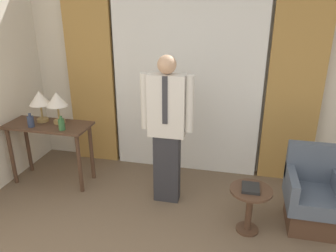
{
  "coord_description": "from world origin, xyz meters",
  "views": [
    {
      "loc": [
        0.69,
        -1.18,
        2.25
      ],
      "look_at": [
        -0.02,
        1.94,
        1.0
      ],
      "focal_mm": 35.0,
      "sensor_mm": 36.0,
      "label": 1
    }
  ],
  "objects_px": {
    "bottle_near_edge": "(31,121)",
    "bottle_by_lamp": "(62,124)",
    "book": "(251,188)",
    "table_lamp_left": "(40,99)",
    "side_table": "(250,203)",
    "table_lamp_right": "(57,101)",
    "desk": "(50,136)",
    "person": "(167,126)",
    "armchair": "(312,198)"
  },
  "relations": [
    {
      "from": "side_table",
      "to": "table_lamp_right",
      "type": "bearing_deg",
      "value": 167.0
    },
    {
      "from": "table_lamp_left",
      "to": "bottle_by_lamp",
      "type": "xyz_separation_m",
      "value": [
        0.39,
        -0.21,
        -0.22
      ]
    },
    {
      "from": "person",
      "to": "book",
      "type": "relative_size",
      "value": 8.33
    },
    {
      "from": "person",
      "to": "table_lamp_right",
      "type": "bearing_deg",
      "value": 173.31
    },
    {
      "from": "person",
      "to": "book",
      "type": "xyz_separation_m",
      "value": [
        0.93,
        -0.38,
        -0.43
      ]
    },
    {
      "from": "desk",
      "to": "armchair",
      "type": "bearing_deg",
      "value": -3.94
    },
    {
      "from": "desk",
      "to": "armchair",
      "type": "relative_size",
      "value": 1.24
    },
    {
      "from": "table_lamp_left",
      "to": "bottle_near_edge",
      "type": "relative_size",
      "value": 2.32
    },
    {
      "from": "table_lamp_right",
      "to": "person",
      "type": "relative_size",
      "value": 0.23
    },
    {
      "from": "book",
      "to": "table_lamp_left",
      "type": "bearing_deg",
      "value": 168.13
    },
    {
      "from": "desk",
      "to": "book",
      "type": "bearing_deg",
      "value": -10.69
    },
    {
      "from": "side_table",
      "to": "bottle_near_edge",
      "type": "bearing_deg",
      "value": 172.48
    },
    {
      "from": "bottle_by_lamp",
      "to": "armchair",
      "type": "distance_m",
      "value": 2.88
    },
    {
      "from": "table_lamp_left",
      "to": "bottle_by_lamp",
      "type": "distance_m",
      "value": 0.49
    },
    {
      "from": "table_lamp_right",
      "to": "book",
      "type": "relative_size",
      "value": 1.92
    },
    {
      "from": "desk",
      "to": "side_table",
      "type": "height_order",
      "value": "desk"
    },
    {
      "from": "desk",
      "to": "table_lamp_right",
      "type": "height_order",
      "value": "table_lamp_right"
    },
    {
      "from": "desk",
      "to": "book",
      "type": "xyz_separation_m",
      "value": [
        2.47,
        -0.47,
        -0.13
      ]
    },
    {
      "from": "side_table",
      "to": "person",
      "type": "bearing_deg",
      "value": 158.09
    },
    {
      "from": "person",
      "to": "table_lamp_left",
      "type": "bearing_deg",
      "value": 174.25
    },
    {
      "from": "table_lamp_left",
      "to": "book",
      "type": "relative_size",
      "value": 1.92
    },
    {
      "from": "bottle_near_edge",
      "to": "table_lamp_left",
      "type": "bearing_deg",
      "value": 81.59
    },
    {
      "from": "armchair",
      "to": "bottle_near_edge",
      "type": "bearing_deg",
      "value": 178.36
    },
    {
      "from": "desk",
      "to": "bottle_by_lamp",
      "type": "distance_m",
      "value": 0.37
    },
    {
      "from": "table_lamp_right",
      "to": "person",
      "type": "height_order",
      "value": "person"
    },
    {
      "from": "table_lamp_right",
      "to": "bottle_by_lamp",
      "type": "xyz_separation_m",
      "value": [
        0.15,
        -0.21,
        -0.22
      ]
    },
    {
      "from": "desk",
      "to": "table_lamp_left",
      "type": "relative_size",
      "value": 2.66
    },
    {
      "from": "desk",
      "to": "table_lamp_left",
      "type": "bearing_deg",
      "value": 146.54
    },
    {
      "from": "table_lamp_left",
      "to": "bottle_by_lamp",
      "type": "bearing_deg",
      "value": -28.05
    },
    {
      "from": "desk",
      "to": "bottle_by_lamp",
      "type": "relative_size",
      "value": 6.11
    },
    {
      "from": "bottle_near_edge",
      "to": "bottle_by_lamp",
      "type": "height_order",
      "value": "bottle_by_lamp"
    },
    {
      "from": "desk",
      "to": "table_lamp_left",
      "type": "xyz_separation_m",
      "value": [
        -0.12,
        0.08,
        0.44
      ]
    },
    {
      "from": "table_lamp_right",
      "to": "side_table",
      "type": "xyz_separation_m",
      "value": [
        2.36,
        -0.54,
        -0.75
      ]
    },
    {
      "from": "person",
      "to": "side_table",
      "type": "height_order",
      "value": "person"
    },
    {
      "from": "side_table",
      "to": "book",
      "type": "height_order",
      "value": "book"
    },
    {
      "from": "bottle_near_edge",
      "to": "desk",
      "type": "bearing_deg",
      "value": 39.47
    },
    {
      "from": "table_lamp_right",
      "to": "table_lamp_left",
      "type": "bearing_deg",
      "value": 180.0
    },
    {
      "from": "desk",
      "to": "table_lamp_right",
      "type": "xyz_separation_m",
      "value": [
        0.12,
        0.08,
        0.44
      ]
    },
    {
      "from": "person",
      "to": "armchair",
      "type": "distance_m",
      "value": 1.69
    },
    {
      "from": "bottle_by_lamp",
      "to": "side_table",
      "type": "relative_size",
      "value": 0.35
    },
    {
      "from": "table_lamp_right",
      "to": "side_table",
      "type": "height_order",
      "value": "table_lamp_right"
    },
    {
      "from": "table_lamp_left",
      "to": "bottle_near_edge",
      "type": "bearing_deg",
      "value": -98.41
    },
    {
      "from": "desk",
      "to": "bottle_by_lamp",
      "type": "height_order",
      "value": "bottle_by_lamp"
    },
    {
      "from": "armchair",
      "to": "book",
      "type": "relative_size",
      "value": 4.12
    },
    {
      "from": "person",
      "to": "book",
      "type": "height_order",
      "value": "person"
    },
    {
      "from": "bottle_by_lamp",
      "to": "table_lamp_left",
      "type": "bearing_deg",
      "value": 151.95
    },
    {
      "from": "desk",
      "to": "person",
      "type": "height_order",
      "value": "person"
    },
    {
      "from": "desk",
      "to": "bottle_near_edge",
      "type": "height_order",
      "value": "bottle_near_edge"
    },
    {
      "from": "bottle_near_edge",
      "to": "side_table",
      "type": "bearing_deg",
      "value": -7.52
    },
    {
      "from": "table_lamp_left",
      "to": "armchair",
      "type": "xyz_separation_m",
      "value": [
        3.22,
        -0.29,
        -0.76
      ]
    }
  ]
}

